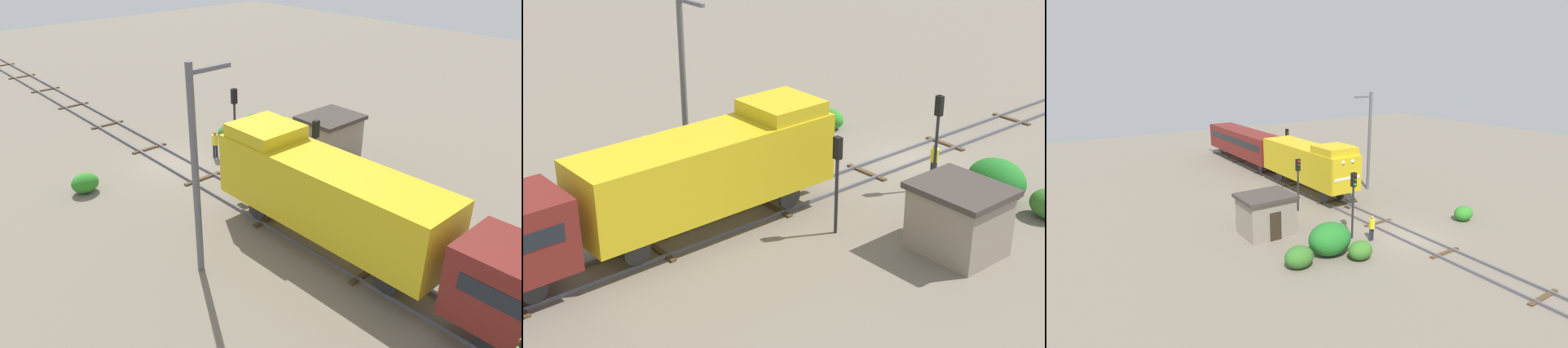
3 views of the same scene
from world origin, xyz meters
The scene contains 11 objects.
ground_plane centered at (0.00, 0.00, 0.00)m, with size 104.28×104.28×0.00m, color #756B5B.
railway_track centered at (0.00, 0.00, 0.07)m, with size 2.40×69.52×0.16m.
locomotive centered at (0.00, 11.83, 2.77)m, with size 2.90×11.60×4.60m.
traffic_signal_near centered at (-3.20, 1.91, 3.06)m, with size 0.32×0.34×4.42m.
traffic_signal_mid centered at (-3.40, 8.19, 2.87)m, with size 0.32×0.34×4.13m.
worker_near_track centered at (-2.40, 0.95, 1.00)m, with size 0.38×0.38×1.70m.
catenary_mast centered at (4.94, 9.66, 4.61)m, with size 1.94×0.28×8.72m.
relay_hut centered at (-7.50, 5.68, 1.39)m, with size 3.50×2.90×2.74m.
bush_near centered at (-4.69, -0.65, 0.55)m, with size 1.51×1.24×1.10m, color #377326.
bush_far centered at (5.57, -0.07, 0.53)m, with size 1.46×1.20×1.06m, color #2F8626.
bush_back centered at (-5.79, 0.87, 0.98)m, with size 2.69×2.20×1.96m, color #227226.
Camera 2 is at (-23.87, 28.32, 15.04)m, focal length 55.00 mm.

